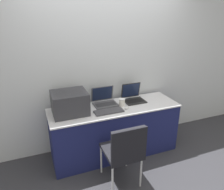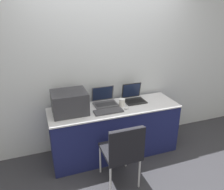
% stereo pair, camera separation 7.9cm
% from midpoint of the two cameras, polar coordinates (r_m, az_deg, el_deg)
% --- Properties ---
extents(ground_plane, '(14.00, 14.00, 0.00)m').
position_cam_midpoint_polar(ground_plane, '(3.32, 1.88, -17.31)').
color(ground_plane, '#333338').
extents(wall_back, '(8.00, 0.05, 2.60)m').
position_cam_midpoint_polar(wall_back, '(3.30, -2.49, 7.88)').
color(wall_back, silver).
rests_on(wall_back, ground_plane).
extents(table, '(1.88, 0.60, 0.77)m').
position_cam_midpoint_polar(table, '(3.32, -0.03, -9.20)').
color(table, '#191E51').
rests_on(table, ground_plane).
extents(printer, '(0.46, 0.39, 0.30)m').
position_cam_midpoint_polar(printer, '(2.96, -11.75, -1.83)').
color(printer, '#333338').
rests_on(printer, table).
extents(laptop_left, '(0.34, 0.29, 0.25)m').
position_cam_midpoint_polar(laptop_left, '(3.23, -2.71, -1.42)').
color(laptop_left, '#4C4C51').
rests_on(laptop_left, table).
extents(laptop_right, '(0.31, 0.29, 0.25)m').
position_cam_midpoint_polar(laptop_right, '(3.35, 4.87, -0.53)').
color(laptop_right, black).
rests_on(laptop_right, table).
extents(external_keyboard, '(0.40, 0.16, 0.02)m').
position_cam_midpoint_polar(external_keyboard, '(2.99, -1.58, -4.29)').
color(external_keyboard, '#3D3D42').
rests_on(external_keyboard, table).
extents(coffee_cup, '(0.09, 0.09, 0.11)m').
position_cam_midpoint_polar(coffee_cup, '(3.15, 1.88, -1.97)').
color(coffee_cup, white).
rests_on(coffee_cup, table).
extents(mouse, '(0.07, 0.04, 0.03)m').
position_cam_midpoint_polar(mouse, '(3.07, 3.07, -3.46)').
color(mouse, silver).
rests_on(mouse, table).
extents(chair, '(0.43, 0.47, 0.87)m').
position_cam_midpoint_polar(chair, '(2.65, 2.43, -13.94)').
color(chair, black).
rests_on(chair, ground_plane).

